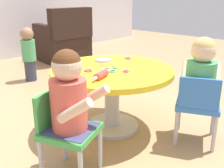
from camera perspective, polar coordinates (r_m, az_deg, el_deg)
ground_plane at (r=2.30m, az=0.00°, el=-9.07°), size 10.00×10.00×0.00m
craft_table at (r=2.14m, az=0.00°, el=0.43°), size 0.96×0.96×0.51m
child_chair_left at (r=1.65m, az=-9.80°, el=-9.33°), size 0.39×0.39×0.54m
seated_child_left at (r=1.54m, az=-9.00°, el=-2.17°), size 0.37×0.42×0.51m
child_chair_right at (r=2.05m, az=17.57°, el=-4.18°), size 0.40×0.40×0.54m
seated_child_right at (r=2.02m, az=18.23°, el=2.18°), size 0.43×0.39×0.51m
armchair_dark at (r=4.51m, az=-10.12°, el=8.75°), size 0.79×0.80×0.85m
toddler_standing at (r=3.54m, az=-17.13°, el=6.33°), size 0.17×0.17×0.67m
rolling_pin at (r=1.87m, az=-2.28°, el=1.96°), size 0.23×0.09×0.05m
craft_scissors at (r=2.11m, az=-0.26°, el=3.37°), size 0.14×0.09×0.01m
playdough_blob_0 at (r=2.35m, az=-1.83°, el=5.05°), size 0.14×0.14×0.02m
cookie_cutter_0 at (r=2.02m, az=2.86°, el=2.69°), size 0.05×0.05×0.01m
cookie_cutter_1 at (r=2.04m, az=-5.03°, el=2.83°), size 0.07×0.07×0.01m
cookie_cutter_2 at (r=2.42m, az=3.36°, el=5.43°), size 0.06×0.06×0.01m
cookie_cutter_3 at (r=2.02m, az=0.10°, el=2.73°), size 0.06×0.06×0.01m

